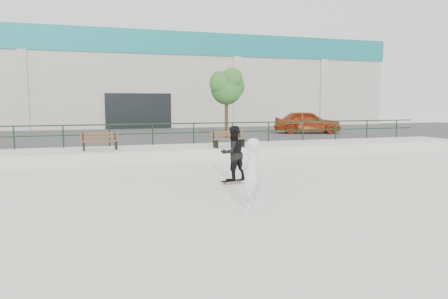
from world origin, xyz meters
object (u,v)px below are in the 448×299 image
object	(u,v)px
tree	(227,86)
standing_skater	(233,153)
bench_left	(100,141)
seated_skater	(251,174)
skateboard	(233,181)
bench_right	(228,139)
red_car	(307,122)

from	to	relation	value
tree	standing_skater	size ratio (longest dim) A/B	2.31
bench_left	tree	bearing A→B (deg)	26.90
tree	seated_skater	bearing A→B (deg)	-106.32
skateboard	standing_skater	size ratio (longest dim) A/B	0.47
bench_right	bench_left	bearing A→B (deg)	165.06
seated_skater	skateboard	bearing A→B (deg)	-137.16
red_car	standing_skater	bearing A→B (deg)	163.27
skateboard	standing_skater	world-z (taller)	standing_skater
standing_skater	tree	bearing A→B (deg)	-118.62
tree	skateboard	xyz separation A→B (m)	(-3.47, -10.98, -3.39)
red_car	skateboard	xyz separation A→B (m)	(-9.64, -12.76, -1.16)
tree	skateboard	size ratio (longest dim) A/B	4.91
red_car	tree	bearing A→B (deg)	126.47
skateboard	seated_skater	distance (m)	3.49
standing_skater	bench_right	bearing A→B (deg)	-118.44
bench_right	tree	distance (m)	5.98
bench_left	seated_skater	distance (m)	10.28
red_car	standing_skater	distance (m)	15.99
bench_right	skateboard	distance (m)	6.18
bench_right	tree	world-z (taller)	tree
seated_skater	red_car	bearing A→B (deg)	-157.73
bench_left	skateboard	xyz separation A→B (m)	(3.75, -6.50, -0.79)
red_car	seated_skater	bearing A→B (deg)	167.55
tree	seated_skater	size ratio (longest dim) A/B	2.32
seated_skater	bench_right	bearing A→B (deg)	-140.48
red_car	seated_skater	size ratio (longest dim) A/B	2.53
skateboard	standing_skater	bearing A→B (deg)	-13.68
bench_left	standing_skater	size ratio (longest dim) A/B	0.95
bench_right	standing_skater	bearing A→B (deg)	-115.61
bench_left	tree	world-z (taller)	tree
bench_left	standing_skater	distance (m)	7.51
tree	red_car	bearing A→B (deg)	16.14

